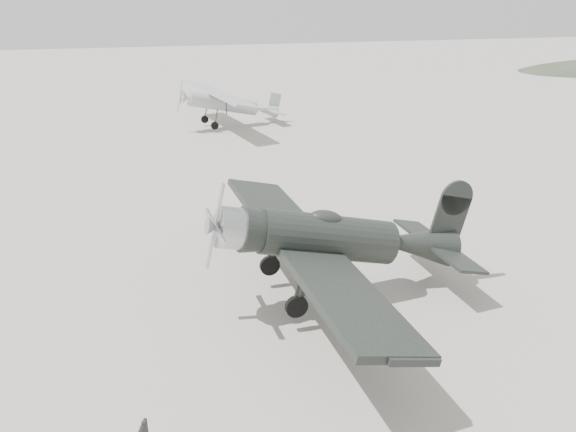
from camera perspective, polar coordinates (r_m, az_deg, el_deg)
name	(u,v)px	position (r m, az deg, el deg)	size (l,w,h in m)	color
ground	(300,262)	(20.81, 1.25, -4.72)	(160.00, 160.00, 0.00)	#9D988B
lowwing_monoplane	(339,239)	(17.76, 5.18, -2.34)	(8.74, 12.24, 3.94)	black
highwing_monoplane	(227,101)	(40.64, -6.19, 11.59)	(7.68, 10.74, 3.04)	#A9ADAE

